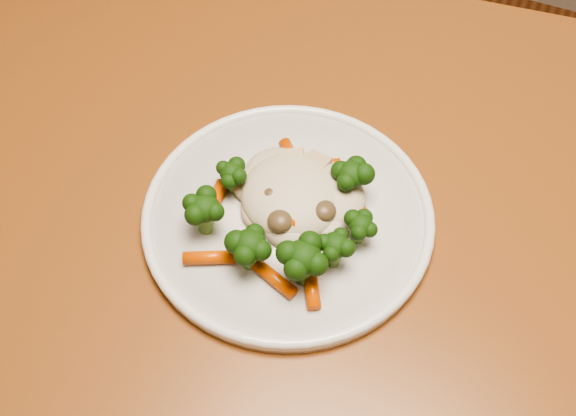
% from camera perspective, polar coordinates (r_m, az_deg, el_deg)
% --- Properties ---
extents(dining_table, '(1.38, 1.00, 0.75)m').
position_cam_1_polar(dining_table, '(0.72, -3.82, -8.43)').
color(dining_table, brown).
rests_on(dining_table, ground).
extents(plate, '(0.27, 0.27, 0.01)m').
position_cam_1_polar(plate, '(0.67, 0.00, -0.73)').
color(plate, white).
rests_on(plate, dining_table).
extents(meal, '(0.17, 0.17, 0.05)m').
position_cam_1_polar(meal, '(0.64, 0.22, 0.07)').
color(meal, beige).
rests_on(meal, plate).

